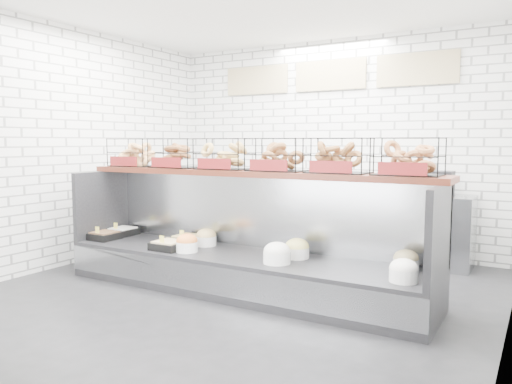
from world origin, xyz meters
The scene contains 5 objects.
ground centered at (0.00, 0.00, 0.00)m, with size 5.50×5.50×0.00m, color black.
room_shell centered at (0.00, 0.60, 2.06)m, with size 5.02×5.51×3.01m.
display_case centered at (0.00, 0.34, 0.33)m, with size 4.00×0.90×1.20m.
bagel_shelf centered at (0.00, 0.52, 1.39)m, with size 4.10×0.50×0.40m.
prep_counter centered at (0.00, 2.43, 0.47)m, with size 4.00×0.60×1.20m.
Camera 1 is at (2.72, -4.02, 1.56)m, focal length 35.00 mm.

